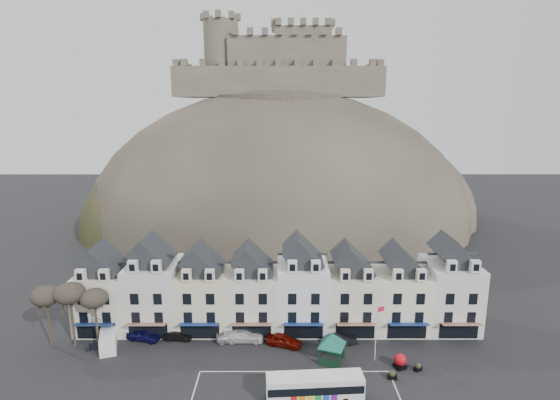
# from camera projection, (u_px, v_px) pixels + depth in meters

# --- Properties ---
(ground) EXTENTS (300.00, 300.00, 0.00)m
(ground) POSITION_uv_depth(u_px,v_px,m) (277.00, 400.00, 45.83)
(ground) COLOR black
(ground) RESTS_ON ground
(coach_bay_markings) EXTENTS (22.00, 7.50, 0.01)m
(coach_bay_markings) POSITION_uv_depth(u_px,v_px,m) (296.00, 392.00, 47.05)
(coach_bay_markings) COLOR silver
(coach_bay_markings) RESTS_ON ground
(townhouse_terrace) EXTENTS (54.40, 9.35, 11.80)m
(townhouse_terrace) POSITION_uv_depth(u_px,v_px,m) (279.00, 290.00, 60.28)
(townhouse_terrace) COLOR silver
(townhouse_terrace) RESTS_ON ground
(castle_hill) EXTENTS (100.00, 76.00, 68.00)m
(castle_hill) POSITION_uv_depth(u_px,v_px,m) (283.00, 223.00, 113.13)
(castle_hill) COLOR #332E27
(castle_hill) RESTS_ON ground
(castle) EXTENTS (50.20, 22.20, 22.00)m
(castle) POSITION_uv_depth(u_px,v_px,m) (280.00, 64.00, 111.27)
(castle) COLOR brown
(castle) RESTS_ON ground
(tree_left_far) EXTENTS (3.61, 3.61, 8.24)m
(tree_left_far) POSITION_uv_depth(u_px,v_px,m) (46.00, 296.00, 54.56)
(tree_left_far) COLOR #31261F
(tree_left_far) RESTS_ON ground
(tree_left_mid) EXTENTS (3.78, 3.78, 8.64)m
(tree_left_mid) POSITION_uv_depth(u_px,v_px,m) (70.00, 294.00, 54.49)
(tree_left_mid) COLOR #31261F
(tree_left_mid) RESTS_ON ground
(tree_left_near) EXTENTS (3.43, 3.43, 7.84)m
(tree_left_near) POSITION_uv_depth(u_px,v_px,m) (94.00, 299.00, 54.64)
(tree_left_near) COLOR #31261F
(tree_left_near) RESTS_ON ground
(bus) EXTENTS (10.28, 3.03, 2.86)m
(bus) POSITION_uv_depth(u_px,v_px,m) (315.00, 386.00, 45.54)
(bus) COLOR #262628
(bus) RESTS_ON ground
(bus_shelter) EXTENTS (5.52, 5.52, 3.74)m
(bus_shelter) POSITION_uv_depth(u_px,v_px,m) (332.00, 340.00, 52.04)
(bus_shelter) COLOR black
(bus_shelter) RESTS_ON ground
(red_buoy) EXTENTS (1.59, 1.59, 1.80)m
(red_buoy) POSITION_uv_depth(u_px,v_px,m) (400.00, 361.00, 51.24)
(red_buoy) COLOR black
(red_buoy) RESTS_ON ground
(flagpole) EXTENTS (0.97, 0.43, 7.14)m
(flagpole) POSITION_uv_depth(u_px,v_px,m) (377.00, 329.00, 52.14)
(flagpole) COLOR silver
(flagpole) RESTS_ON ground
(white_van) EXTENTS (3.28, 4.88, 2.05)m
(white_van) POSITION_uv_depth(u_px,v_px,m) (108.00, 341.00, 55.37)
(white_van) COLOR white
(white_van) RESTS_ON ground
(planter_west) EXTENTS (1.06, 0.83, 0.95)m
(planter_west) POSITION_uv_depth(u_px,v_px,m) (418.00, 367.00, 50.81)
(planter_west) COLOR black
(planter_west) RESTS_ON ground
(planter_east) EXTENTS (1.13, 0.74, 1.06)m
(planter_east) POSITION_uv_depth(u_px,v_px,m) (392.00, 375.00, 49.27)
(planter_east) COLOR black
(planter_east) RESTS_ON ground
(car_navy) EXTENTS (4.81, 2.86, 1.53)m
(car_navy) POSITION_uv_depth(u_px,v_px,m) (144.00, 335.00, 57.36)
(car_navy) COLOR #0D0D41
(car_navy) RESTS_ON ground
(car_black) EXTENTS (3.80, 1.56, 1.23)m
(car_black) POSITION_uv_depth(u_px,v_px,m) (178.00, 336.00, 57.40)
(car_black) COLOR black
(car_black) RESTS_ON ground
(car_silver) EXTENTS (5.15, 2.97, 1.38)m
(car_silver) POSITION_uv_depth(u_px,v_px,m) (235.00, 335.00, 57.39)
(car_silver) COLOR silver
(car_silver) RESTS_ON ground
(car_white) EXTENTS (5.20, 2.15, 1.50)m
(car_white) POSITION_uv_depth(u_px,v_px,m) (244.00, 336.00, 57.14)
(car_white) COLOR white
(car_white) RESTS_ON ground
(car_maroon) EXTENTS (4.95, 3.28, 1.57)m
(car_maroon) POSITION_uv_depth(u_px,v_px,m) (284.00, 340.00, 55.97)
(car_maroon) COLOR #5B0B05
(car_maroon) RESTS_ON ground
(car_charcoal) EXTENTS (4.34, 2.21, 1.36)m
(car_charcoal) POSITION_uv_depth(u_px,v_px,m) (341.00, 339.00, 56.33)
(car_charcoal) COLOR black
(car_charcoal) RESTS_ON ground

